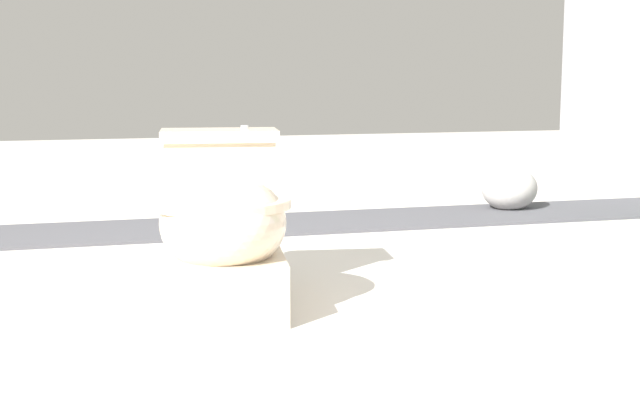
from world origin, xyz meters
name	(u,v)px	position (x,y,z in m)	size (l,w,h in m)	color
ground_plane	(168,314)	(0.00, 0.00, 0.00)	(14.00, 14.00, 0.00)	beige
gravel_strip	(248,226)	(-1.36, 0.50, 0.01)	(0.56, 8.00, 0.01)	#4C4C51
toilet	(222,231)	(-0.07, 0.17, 0.22)	(0.68, 0.46, 0.52)	beige
boulder_near	(510,189)	(-1.49, 1.85, 0.11)	(0.30, 0.27, 0.22)	#B7B2AD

